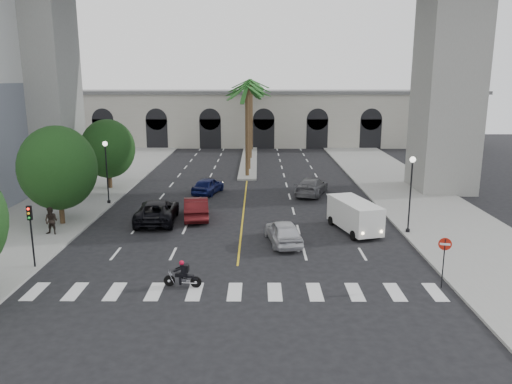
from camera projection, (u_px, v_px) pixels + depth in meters
name	position (u px, v px, depth m)	size (l,w,h in m)	color
ground	(236.00, 280.00, 26.35)	(140.00, 140.00, 0.00)	black
sidewalk_left	(62.00, 207.00, 41.01)	(8.00, 100.00, 0.15)	gray
sidewalk_right	(426.00, 207.00, 40.89)	(8.00, 100.00, 0.15)	gray
median	(249.00, 161.00, 63.36)	(2.00, 24.00, 0.20)	gray
pier_building	(251.00, 118.00, 79.00)	(71.00, 10.50, 8.50)	beige
palm_a	(247.00, 91.00, 51.60)	(3.20, 3.20, 10.30)	#47331E
palm_b	(249.00, 87.00, 55.44)	(3.20, 3.20, 10.60)	#47331E
palm_c	(247.00, 91.00, 59.44)	(3.20, 3.20, 10.10)	#47331E
palm_d	(250.00, 84.00, 63.17)	(3.20, 3.20, 10.90)	#47331E
palm_e	(249.00, 87.00, 67.18)	(3.20, 3.20, 10.40)	#47331E
palm_f	(251.00, 85.00, 71.01)	(3.20, 3.20, 10.70)	#47331E
street_tree_mid	(58.00, 168.00, 35.21)	(5.44, 5.44, 7.21)	#382616
street_tree_far	(108.00, 149.00, 46.97)	(5.04, 5.04, 6.68)	#382616
lamp_post_left_far	(107.00, 167.00, 41.27)	(0.40, 0.40, 5.35)	black
lamp_post_right	(411.00, 188.00, 33.38)	(0.40, 0.40, 5.35)	black
traffic_signal_far	(31.00, 226.00, 27.30)	(0.25, 0.18, 3.65)	black
motorcycle_rider	(183.00, 275.00, 25.35)	(1.97, 0.54, 1.42)	black
car_a	(283.00, 232.00, 31.99)	(1.84, 4.59, 1.56)	silver
car_b	(196.00, 208.00, 37.73)	(1.76, 5.06, 1.67)	#430D0F
car_c	(157.00, 211.00, 36.81)	(2.77, 6.00, 1.67)	black
car_d	(311.00, 186.00, 45.34)	(2.20, 5.41, 1.57)	#59595D
car_e	(208.00, 186.00, 45.77)	(1.80, 4.47, 1.52)	#10184D
cargo_van	(355.00, 215.00, 34.37)	(3.19, 5.41, 2.17)	silver
pedestrian_b	(51.00, 221.00, 33.35)	(0.91, 0.71, 1.86)	black
do_not_enter_sign	(444.00, 252.00, 24.95)	(0.64, 0.19, 2.66)	black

